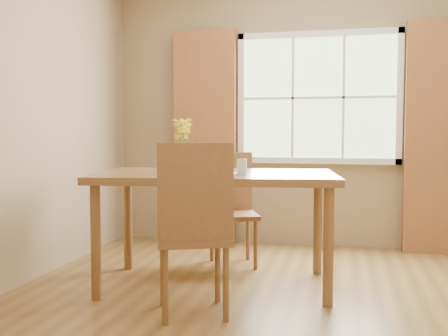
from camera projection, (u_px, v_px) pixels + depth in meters
name	position (u px, v px, depth m)	size (l,w,h in m)	color
room	(304.00, 103.00, 3.43)	(4.24, 3.84, 2.74)	brown
window	(318.00, 98.00, 5.24)	(1.62, 0.06, 1.32)	#ABCB9A
curtain_left	(205.00, 138.00, 5.44)	(0.65, 0.08, 2.20)	maroon
curtain_right	(441.00, 138.00, 4.92)	(0.65, 0.08, 2.20)	maroon
dining_table	(216.00, 184.00, 3.91)	(1.88, 1.22, 0.86)	brown
chair_near	(194.00, 223.00, 3.23)	(0.59, 0.59, 1.10)	brown
chair_far	(231.00, 203.00, 4.61)	(0.53, 0.53, 0.98)	brown
placemat	(201.00, 173.00, 3.79)	(0.45, 0.33, 0.01)	beige
plate	(199.00, 172.00, 3.76)	(0.24, 0.24, 0.01)	#9AC832
croissant_sandwich	(199.00, 162.00, 3.83)	(0.20, 0.17, 0.13)	gold
water_glass	(242.00, 167.00, 3.75)	(0.07, 0.07, 0.11)	silver
flower_vase	(183.00, 138.00, 4.07)	(0.17, 0.17, 0.41)	silver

